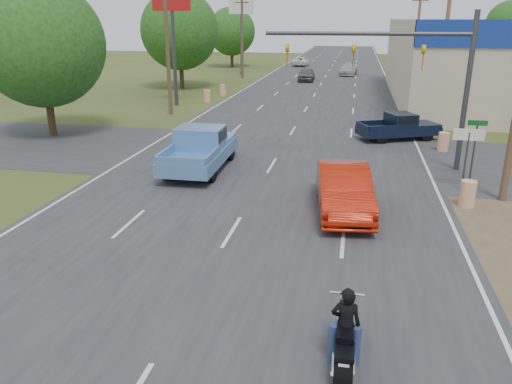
% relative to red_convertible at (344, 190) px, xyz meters
% --- Properties ---
extents(main_road, '(15.00, 180.00, 0.02)m').
position_rel_red_convertible_xyz_m(main_road, '(-3.50, 29.42, -0.83)').
color(main_road, '#2D2D30').
rests_on(main_road, ground).
extents(cross_road, '(120.00, 10.00, 0.02)m').
position_rel_red_convertible_xyz_m(cross_road, '(-3.50, 7.42, -0.83)').
color(cross_road, '#2D2D30').
rests_on(cross_road, ground).
extents(utility_pole_2, '(2.00, 0.28, 10.00)m').
position_rel_red_convertible_xyz_m(utility_pole_2, '(6.00, 20.42, 4.48)').
color(utility_pole_2, '#4C3823').
rests_on(utility_pole_2, ground).
extents(utility_pole_3, '(2.00, 0.28, 10.00)m').
position_rel_red_convertible_xyz_m(utility_pole_3, '(6.00, 38.42, 4.48)').
color(utility_pole_3, '#4C3823').
rests_on(utility_pole_3, ground).
extents(utility_pole_5, '(2.00, 0.28, 10.00)m').
position_rel_red_convertible_xyz_m(utility_pole_5, '(-13.00, 17.42, 4.48)').
color(utility_pole_5, '#4C3823').
rests_on(utility_pole_5, ground).
extents(utility_pole_6, '(2.00, 0.28, 10.00)m').
position_rel_red_convertible_xyz_m(utility_pole_6, '(-13.00, 41.42, 4.48)').
color(utility_pole_6, '#4C3823').
rests_on(utility_pole_6, ground).
extents(tree_0, '(7.14, 7.14, 8.84)m').
position_rel_red_convertible_xyz_m(tree_0, '(-17.50, 9.42, 4.43)').
color(tree_0, '#422D19').
rests_on(tree_0, ground).
extents(tree_1, '(7.56, 7.56, 9.36)m').
position_rel_red_convertible_xyz_m(tree_1, '(-17.00, 31.42, 4.74)').
color(tree_1, '#422D19').
rests_on(tree_1, ground).
extents(tree_2, '(6.72, 6.72, 8.32)m').
position_rel_red_convertible_xyz_m(tree_2, '(-17.70, 55.42, 4.12)').
color(tree_2, '#422D19').
rests_on(tree_2, ground).
extents(tree_4, '(9.24, 9.24, 11.44)m').
position_rel_red_convertible_xyz_m(tree_4, '(-58.50, 64.42, 5.98)').
color(tree_4, '#422D19').
rests_on(tree_4, ground).
extents(tree_5, '(7.98, 7.98, 9.88)m').
position_rel_red_convertible_xyz_m(tree_5, '(26.50, 84.42, 5.05)').
color(tree_5, '#422D19').
rests_on(tree_5, ground).
extents(tree_6, '(8.82, 8.82, 10.92)m').
position_rel_red_convertible_xyz_m(tree_6, '(-33.50, 84.42, 5.67)').
color(tree_6, '#422D19').
rests_on(tree_6, ground).
extents(barrel_0, '(0.56, 0.56, 1.00)m').
position_rel_red_convertible_xyz_m(barrel_0, '(4.50, 1.42, -0.34)').
color(barrel_0, orange).
rests_on(barrel_0, ground).
extents(barrel_1, '(0.56, 0.56, 1.00)m').
position_rel_red_convertible_xyz_m(barrel_1, '(4.90, 9.92, -0.34)').
color(barrel_1, orange).
rests_on(barrel_1, ground).
extents(barrel_2, '(0.56, 0.56, 1.00)m').
position_rel_red_convertible_xyz_m(barrel_2, '(-12.00, 23.42, -0.34)').
color(barrel_2, orange).
rests_on(barrel_2, ground).
extents(barrel_3, '(0.56, 0.56, 1.00)m').
position_rel_red_convertible_xyz_m(barrel_3, '(-11.70, 27.42, -0.34)').
color(barrel_3, orange).
rests_on(barrel_3, ground).
extents(pole_sign_left_near, '(3.00, 0.35, 9.20)m').
position_rel_red_convertible_xyz_m(pole_sign_left_near, '(-14.00, 21.42, 6.33)').
color(pole_sign_left_near, '#3F3F44').
rests_on(pole_sign_left_near, ground).
extents(pole_sign_left_far, '(3.00, 0.35, 9.20)m').
position_rel_red_convertible_xyz_m(pole_sign_left_far, '(-14.00, 45.42, 6.33)').
color(pole_sign_left_far, '#3F3F44').
rests_on(pole_sign_left_far, ground).
extents(lane_sign, '(1.20, 0.08, 2.52)m').
position_rel_red_convertible_xyz_m(lane_sign, '(4.70, 3.42, 1.06)').
color(lane_sign, '#3F3F44').
rests_on(lane_sign, ground).
extents(street_name_sign, '(0.80, 0.08, 2.61)m').
position_rel_red_convertible_xyz_m(street_name_sign, '(5.30, 4.92, 0.77)').
color(street_name_sign, '#3F3F44').
rests_on(street_name_sign, ground).
extents(signal_mast, '(9.12, 0.40, 7.00)m').
position_rel_red_convertible_xyz_m(signal_mast, '(2.32, 6.42, 3.97)').
color(signal_mast, '#3F3F44').
rests_on(signal_mast, ground).
extents(red_convertible, '(2.37, 5.26, 1.67)m').
position_rel_red_convertible_xyz_m(red_convertible, '(0.00, 0.00, 0.00)').
color(red_convertible, '#AC1B07').
rests_on(red_convertible, ground).
extents(motorcycle, '(0.72, 2.34, 1.19)m').
position_rel_red_convertible_xyz_m(motorcycle, '(0.29, -8.60, -0.31)').
color(motorcycle, black).
rests_on(motorcycle, ground).
extents(rider, '(0.59, 0.39, 1.62)m').
position_rel_red_convertible_xyz_m(rider, '(0.29, -8.53, -0.02)').
color(rider, black).
rests_on(rider, ground).
extents(blue_pickup, '(2.39, 5.98, 1.97)m').
position_rel_red_convertible_xyz_m(blue_pickup, '(-6.64, 4.34, 0.16)').
color(blue_pickup, black).
rests_on(blue_pickup, ground).
extents(navy_pickup, '(4.93, 3.50, 1.53)m').
position_rel_red_convertible_xyz_m(navy_pickup, '(2.86, 12.27, -0.06)').
color(navy_pickup, black).
rests_on(navy_pickup, ground).
extents(distant_car_grey, '(1.84, 4.34, 1.46)m').
position_rel_red_convertible_xyz_m(distant_car_grey, '(-5.34, 40.21, -0.10)').
color(distant_car_grey, '#535458').
rests_on(distant_car_grey, ground).
extents(distant_car_silver, '(2.35, 5.01, 1.41)m').
position_rel_red_convertible_xyz_m(distant_car_silver, '(-0.83, 47.47, -0.13)').
color(distant_car_silver, '#B3B3B8').
rests_on(distant_car_silver, ground).
extents(distant_car_white, '(2.22, 4.61, 1.27)m').
position_rel_red_convertible_xyz_m(distant_car_white, '(-8.02, 59.22, -0.20)').
color(distant_car_white, white).
rests_on(distant_car_white, ground).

